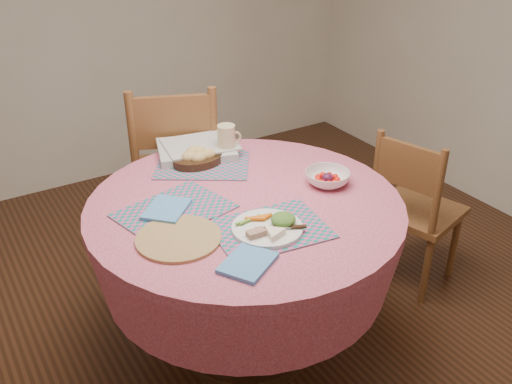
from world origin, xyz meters
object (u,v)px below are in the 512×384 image
at_px(chair_right, 414,208).
at_px(bread_bowl, 197,157).
at_px(dining_table, 246,244).
at_px(wicker_trivet, 178,238).
at_px(dinner_plate, 270,226).
at_px(latte_mug, 227,140).
at_px(chair_back, 176,170).
at_px(fruit_bowl, 327,178).

distance_m(chair_right, bread_bowl, 1.10).
xyz_separation_m(dining_table, wicker_trivet, (-0.33, -0.11, 0.20)).
relative_size(dining_table, dinner_plate, 4.87).
distance_m(chair_right, wicker_trivet, 1.33).
distance_m(dining_table, wicker_trivet, 0.40).
bearing_deg(bread_bowl, wicker_trivet, -123.01).
bearing_deg(bread_bowl, latte_mug, 2.10).
relative_size(chair_back, bread_bowl, 4.38).
distance_m(chair_back, wicker_trivet, 1.04).
relative_size(chair_right, fruit_bowl, 3.50).
bearing_deg(dining_table, latte_mug, 69.90).
height_order(chair_right, latte_mug, latte_mug).
xyz_separation_m(latte_mug, fruit_bowl, (0.21, -0.46, -0.05)).
distance_m(chair_back, fruit_bowl, 0.95).
distance_m(chair_right, dinner_plate, 1.07).
bearing_deg(wicker_trivet, dinner_plate, -22.34).
xyz_separation_m(wicker_trivet, dinner_plate, (0.30, -0.12, 0.02)).
xyz_separation_m(chair_back, wicker_trivet, (-0.40, -0.93, 0.23)).
relative_size(chair_right, latte_mug, 5.86).
bearing_deg(dinner_plate, dining_table, 81.73).
height_order(chair_back, wicker_trivet, chair_back).
xyz_separation_m(dinner_plate, fruit_bowl, (0.40, 0.18, 0.01)).
height_order(dining_table, chair_right, chair_right).
distance_m(chair_back, latte_mug, 0.52).
xyz_separation_m(chair_back, fruit_bowl, (0.30, -0.87, 0.25)).
bearing_deg(fruit_bowl, wicker_trivet, -175.43).
height_order(bread_bowl, fruit_bowl, bread_bowl).
bearing_deg(dining_table, chair_back, 85.28).
relative_size(wicker_trivet, fruit_bowl, 1.25).
distance_m(wicker_trivet, bread_bowl, 0.61).
relative_size(bread_bowl, fruit_bowl, 0.96).
height_order(chair_back, dinner_plate, chair_back).
height_order(dining_table, chair_back, chair_back).
distance_m(dining_table, bread_bowl, 0.46).
bearing_deg(latte_mug, chair_right, -27.28).
relative_size(dinner_plate, latte_mug, 1.78).
relative_size(latte_mug, fruit_bowl, 0.60).
relative_size(wicker_trivet, bread_bowl, 1.30).
distance_m(chair_right, chair_back, 1.22).
height_order(chair_right, chair_back, chair_back).
xyz_separation_m(dining_table, latte_mug, (0.15, 0.41, 0.27)).
relative_size(dining_table, chair_right, 1.48).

